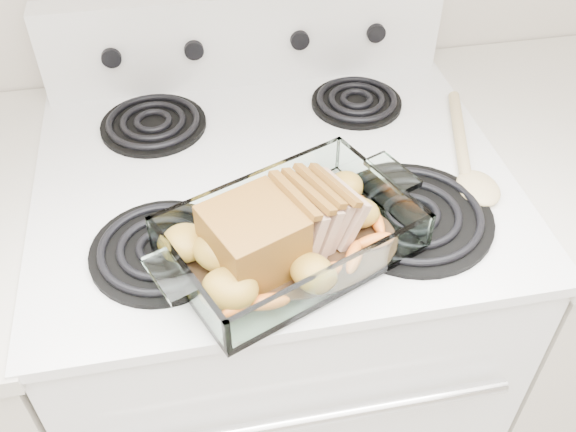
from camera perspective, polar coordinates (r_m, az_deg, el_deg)
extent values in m
cube|color=white|center=(1.43, -1.10, -10.74)|extent=(0.76, 0.65, 0.92)
cylinder|color=silver|center=(1.00, 2.39, -17.54)|extent=(0.61, 0.02, 0.02)
cube|color=white|center=(1.08, -1.42, 3.79)|extent=(0.78, 0.67, 0.02)
cube|color=white|center=(1.27, -3.86, 15.65)|extent=(0.76, 0.06, 0.18)
cylinder|color=black|center=(0.95, -11.13, -3.07)|extent=(0.21, 0.21, 0.01)
cylinder|color=black|center=(1.00, 10.92, -0.09)|extent=(0.25, 0.25, 0.01)
cylinder|color=black|center=(1.20, -11.86, 7.94)|extent=(0.19, 0.19, 0.01)
cylinder|color=black|center=(1.24, 6.10, 9.98)|extent=(0.17, 0.17, 0.01)
cylinder|color=black|center=(1.25, -15.43, 13.48)|extent=(0.04, 0.02, 0.04)
cylinder|color=black|center=(1.24, -8.37, 14.46)|extent=(0.04, 0.02, 0.04)
cylinder|color=black|center=(1.26, 1.02, 15.44)|extent=(0.04, 0.02, 0.04)
cylinder|color=black|center=(1.30, 7.78, 15.89)|extent=(0.04, 0.02, 0.04)
cube|color=beige|center=(1.64, 22.66, -6.56)|extent=(0.55, 0.65, 0.90)
cube|color=white|center=(0.93, 0.23, -2.81)|extent=(0.34, 0.22, 0.01)
cube|color=white|center=(0.83, 1.65, -6.47)|extent=(0.34, 0.01, 0.06)
cube|color=white|center=(0.98, -0.96, 2.95)|extent=(0.34, 0.01, 0.06)
cube|color=white|center=(0.89, -10.15, -2.75)|extent=(0.01, 0.22, 0.06)
cube|color=white|center=(0.94, 10.12, -0.02)|extent=(0.01, 0.22, 0.06)
cylinder|color=black|center=(0.92, 0.23, -2.56)|extent=(0.19, 0.19, 0.00)
cube|color=brown|center=(0.88, -3.64, -1.06)|extent=(0.12, 0.12, 0.09)
cube|color=tan|center=(0.89, 0.59, -0.62)|extent=(0.04, 0.11, 0.09)
cube|color=tan|center=(0.90, 1.98, -0.51)|extent=(0.05, 0.11, 0.08)
cube|color=tan|center=(0.90, 3.35, -0.40)|extent=(0.05, 0.11, 0.08)
cube|color=tan|center=(0.91, 4.70, -0.30)|extent=(0.05, 0.10, 0.08)
ellipsoid|color=orange|center=(0.85, -8.72, -7.35)|extent=(0.06, 0.02, 0.02)
ellipsoid|color=orange|center=(0.89, 8.76, -4.82)|extent=(0.06, 0.02, 0.02)
ellipsoid|color=orange|center=(0.97, 9.40, -0.01)|extent=(0.06, 0.02, 0.02)
ellipsoid|color=orange|center=(0.94, -9.96, -1.67)|extent=(0.06, 0.02, 0.02)
ellipsoid|color=#AF8936|center=(0.96, -10.20, 0.48)|extent=(0.06, 0.06, 0.05)
ellipsoid|color=#AF8936|center=(0.97, 0.45, 2.29)|extent=(0.06, 0.06, 0.05)
ellipsoid|color=#AF8936|center=(0.92, 8.40, -1.45)|extent=(0.06, 0.06, 0.05)
cylinder|color=beige|center=(1.18, 15.00, 7.07)|extent=(0.09, 0.24, 0.02)
ellipsoid|color=beige|center=(1.07, 16.55, 2.40)|extent=(0.07, 0.09, 0.02)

